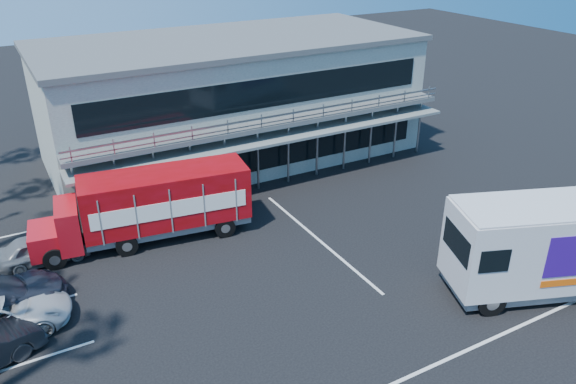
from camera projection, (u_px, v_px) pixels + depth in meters
ground at (315, 283)px, 23.18m from camera, size 120.00×120.00×0.00m
building at (231, 98)px, 34.66m from camera, size 22.40×12.00×7.30m
red_truck at (152, 204)px, 25.70m from camera, size 9.98×3.57×3.29m
white_van at (552, 246)px, 21.90m from camera, size 8.47×5.42×3.92m
parked_car_c at (2, 315)px, 20.29m from camera, size 5.05×2.86×1.33m
parked_car_e at (43, 248)px, 24.40m from camera, size 3.93×1.61×1.34m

